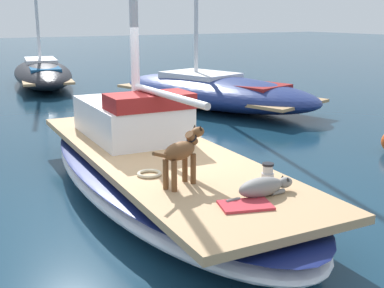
% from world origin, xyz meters
% --- Properties ---
extents(ground_plane, '(120.00, 120.00, 0.00)m').
position_xyz_m(ground_plane, '(0.00, 0.00, 0.00)').
color(ground_plane, '#143347').
extents(sailboat_main, '(2.94, 7.37, 0.66)m').
position_xyz_m(sailboat_main, '(0.00, 0.00, 0.34)').
color(sailboat_main, white).
rests_on(sailboat_main, ground).
extents(cabin_house, '(1.53, 2.30, 0.84)m').
position_xyz_m(cabin_house, '(0.07, 1.11, 1.01)').
color(cabin_house, silver).
rests_on(cabin_house, sailboat_main).
extents(dog_brown, '(0.90, 0.43, 0.70)m').
position_xyz_m(dog_brown, '(-0.44, -1.51, 1.08)').
color(dog_brown, brown).
rests_on(dog_brown, sailboat_main).
extents(dog_grey, '(0.95, 0.27, 0.22)m').
position_xyz_m(dog_grey, '(0.18, -2.31, 0.77)').
color(dog_grey, gray).
rests_on(dog_grey, sailboat_main).
extents(deck_winch, '(0.16, 0.16, 0.21)m').
position_xyz_m(deck_winch, '(0.61, -1.86, 0.76)').
color(deck_winch, '#B7B7BC').
rests_on(deck_winch, sailboat_main).
extents(coiled_rope, '(0.32, 0.32, 0.04)m').
position_xyz_m(coiled_rope, '(-0.62, -0.96, 0.68)').
color(coiled_rope, beige).
rests_on(coiled_rope, sailboat_main).
extents(deck_towel, '(0.64, 0.51, 0.03)m').
position_xyz_m(deck_towel, '(-0.20, -2.48, 0.68)').
color(deck_towel, '#C6333D').
rests_on(deck_towel, sailboat_main).
extents(moored_boat_starboard_side, '(4.56, 7.66, 8.12)m').
position_xyz_m(moored_boat_starboard_side, '(4.81, 5.85, 0.52)').
color(moored_boat_starboard_side, navy).
rests_on(moored_boat_starboard_side, ground).
extents(moored_boat_far_astern, '(3.44, 7.79, 7.63)m').
position_xyz_m(moored_boat_far_astern, '(1.68, 13.46, 0.52)').
color(moored_boat_far_astern, black).
rests_on(moored_boat_far_astern, ground).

